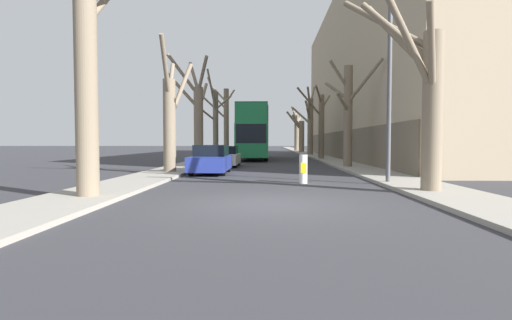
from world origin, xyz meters
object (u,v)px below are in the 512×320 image
Objects in this scene: street_tree_left_4 at (225,119)px; double_decker_bus at (254,130)px; street_tree_right_1 at (348,112)px; street_tree_left_0 at (89,49)px; street_tree_right_0 at (424,92)px; parked_car_1 at (224,157)px; street_tree_left_3 at (215,120)px; traffic_bollard at (303,169)px; street_tree_right_4 at (300,134)px; street_tree_right_5 at (297,131)px; street_tree_right_3 at (310,123)px; street_tree_right_2 at (321,123)px; parked_car_0 at (211,160)px; street_tree_left_2 at (197,115)px; street_tree_left_1 at (170,118)px; lamp_post at (387,52)px.

double_decker_bus is at bearing -65.16° from street_tree_left_4.
street_tree_left_0 is at bearing -125.66° from street_tree_right_1.
parked_car_1 is at bearing 119.57° from street_tree_right_0.
street_tree_left_3 reaches higher than double_decker_bus.
traffic_bollard is (6.01, -28.36, -3.51)m from street_tree_left_4.
street_tree_left_0 reaches higher than street_tree_right_4.
street_tree_right_1 is (9.32, -10.57, -0.17)m from street_tree_left_3.
street_tree_right_5 is (0.20, 45.71, 0.21)m from street_tree_right_1.
street_tree_right_5 reaches higher than street_tree_right_4.
street_tree_right_3 is 7.71× the size of traffic_bollard.
street_tree_right_1 is at bearing -10.21° from parked_car_1.
street_tree_right_2 is at bearing 90.00° from street_tree_right_0.
traffic_bollard is (-3.36, -43.61, -2.19)m from street_tree_right_4.
parked_car_0 reaches higher than parked_car_1.
street_tree_right_2 is (9.45, 8.72, -0.16)m from street_tree_left_2.
street_tree_left_4 is at bearing 106.59° from street_tree_right_0.
street_tree_left_1 is 1.00× the size of street_tree_right_2.
street_tree_right_4 is at bearing 79.12° from parked_car_0.
street_tree_right_0 is at bearing -90.29° from street_tree_right_3.
street_tree_left_3 is (0.22, 7.54, 0.11)m from street_tree_left_2.
street_tree_left_0 is at bearing -104.90° from street_tree_right_3.
street_tree_right_0 is 11.79m from street_tree_right_1.
street_tree_right_1 is at bearing 54.34° from street_tree_left_0.
street_tree_right_4 is 44.09m from lamp_post.
traffic_bollard is at bearing -96.28° from street_tree_right_3.
street_tree_left_1 is at bearing -108.49° from parked_car_1.
street_tree_left_1 is 0.74× the size of lamp_post.
street_tree_right_3 is at bearing 60.04° from double_decker_bus.
street_tree_right_3 is (0.17, 11.04, 0.59)m from street_tree_right_2.
street_tree_left_2 is at bearing 122.54° from street_tree_right_0.
parked_car_0 is (1.96, 0.20, -2.07)m from street_tree_left_1.
double_decker_bus is (3.39, -7.32, -1.43)m from street_tree_left_4.
street_tree_left_0 is at bearing -156.33° from lamp_post.
street_tree_left_1 and street_tree_right_1 have the same top height.
street_tree_left_3 is 36.41m from street_tree_right_5.
street_tree_left_0 is 25.71m from double_decker_bus.
street_tree_right_3 is at bearing 70.63° from street_tree_left_1.
street_tree_right_1 is at bearing -63.71° from double_decker_bus.
street_tree_right_5 is (0.28, 57.49, 0.47)m from street_tree_right_0.
street_tree_left_1 is at bearing -174.30° from parked_car_0.
street_tree_right_4 is 0.78× the size of street_tree_right_5.
street_tree_right_2 is 23.02m from street_tree_right_4.
parked_car_1 is at bearing -84.13° from street_tree_left_4.
street_tree_right_2 is (9.42, 16.25, 0.47)m from street_tree_left_1.
street_tree_right_5 reaches higher than street_tree_right_2.
street_tree_left_3 is 1.20× the size of street_tree_right_1.
double_decker_bus is at bearing 84.72° from parked_car_0.
street_tree_right_0 is 1.01× the size of street_tree_right_2.
street_tree_right_5 is at bearing 89.32° from lamp_post.
street_tree_right_5 is at bearing 79.49° from double_decker_bus.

